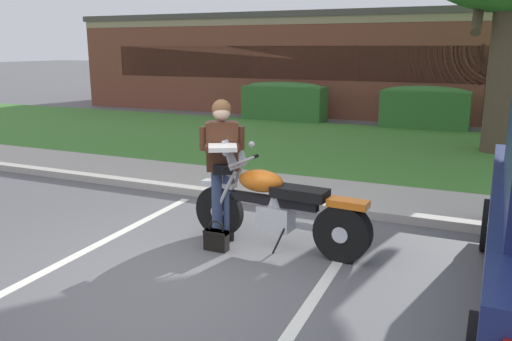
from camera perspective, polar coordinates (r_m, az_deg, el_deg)
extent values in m
plane|color=#565659|center=(5.49, -6.82, -11.53)|extent=(140.00, 140.00, 0.00)
cube|color=#ADA89E|center=(7.74, 3.45, -3.54)|extent=(60.00, 0.20, 0.12)
cube|color=#ADA89E|center=(8.52, 5.49, -2.15)|extent=(60.00, 1.50, 0.08)
cube|color=#3D752D|center=(12.40, 11.68, 2.46)|extent=(60.00, 6.74, 0.06)
cube|color=silver|center=(6.49, -17.57, -8.05)|extent=(0.24, 4.40, 0.01)
cube|color=silver|center=(5.19, 6.74, -13.06)|extent=(0.24, 4.40, 0.01)
cylinder|color=black|center=(6.51, -4.01, -4.44)|extent=(0.65, 0.15, 0.64)
cylinder|color=silver|center=(6.51, -4.01, -4.44)|extent=(0.19, 0.13, 0.18)
cylinder|color=black|center=(5.84, 9.41, -6.69)|extent=(0.65, 0.23, 0.64)
cylinder|color=silver|center=(5.84, 9.41, -6.69)|extent=(0.19, 0.21, 0.18)
cube|color=silver|center=(6.41, -4.06, -1.46)|extent=(0.45, 0.17, 0.06)
cube|color=orange|center=(5.72, 10.02, -3.56)|extent=(0.45, 0.23, 0.08)
cylinder|color=silver|center=(6.29, -3.40, -2.40)|extent=(0.31, 0.07, 0.58)
cylinder|color=silver|center=(6.43, -2.64, -2.06)|extent=(0.31, 0.07, 0.58)
sphere|color=silver|center=(6.28, -2.76, 0.00)|extent=(0.17, 0.17, 0.17)
cylinder|color=silver|center=(6.18, -1.67, 0.94)|extent=(0.09, 0.72, 0.03)
cylinder|color=black|center=(5.88, -3.44, 0.29)|extent=(0.05, 0.10, 0.04)
cylinder|color=black|center=(6.49, -0.06, 1.54)|extent=(0.05, 0.10, 0.04)
sphere|color=silver|center=(5.91, -3.32, 1.93)|extent=(0.08, 0.08, 0.08)
sphere|color=silver|center=(6.41, -0.48, 2.86)|extent=(0.08, 0.08, 0.08)
cube|color=#B2BCC6|center=(6.20, -2.31, 1.92)|extent=(0.17, 0.37, 0.35)
cube|color=black|center=(6.08, 1.93, -3.33)|extent=(1.10, 0.19, 0.10)
ellipsoid|color=orange|center=(6.10, 0.52, -1.13)|extent=(0.58, 0.36, 0.26)
cube|color=black|center=(5.91, 4.80, -2.45)|extent=(0.66, 0.33, 0.12)
cube|color=silver|center=(6.13, 2.16, -5.16)|extent=(0.42, 0.27, 0.28)
cylinder|color=silver|center=(6.09, 1.89, -3.68)|extent=(0.18, 0.13, 0.21)
cylinder|color=silver|center=(6.07, 2.47, -3.77)|extent=(0.18, 0.13, 0.21)
cylinder|color=silver|center=(6.14, 5.85, -6.18)|extent=(0.60, 0.13, 0.08)
cylinder|color=silver|center=(6.07, 7.60, -6.46)|extent=(0.60, 0.13, 0.08)
cylinder|color=black|center=(6.01, 2.49, -7.65)|extent=(0.13, 0.11, 0.30)
cube|color=black|center=(6.51, -2.94, -6.92)|extent=(0.21, 0.26, 0.10)
cube|color=black|center=(6.51, -4.18, -6.95)|extent=(0.21, 0.26, 0.10)
cylinder|color=navy|center=(6.41, -2.99, -3.67)|extent=(0.14, 0.14, 0.86)
cylinder|color=navy|center=(6.41, -4.24, -3.70)|extent=(0.14, 0.14, 0.86)
cube|color=#4C2819|center=(6.24, -3.71, 2.65)|extent=(0.44, 0.38, 0.58)
cube|color=#4C2819|center=(6.19, -3.75, 5.11)|extent=(0.36, 0.32, 0.06)
sphere|color=beige|center=(6.18, -3.77, 6.40)|extent=(0.21, 0.21, 0.21)
sphere|color=brown|center=(6.19, -3.78, 6.69)|extent=(0.23, 0.23, 0.23)
cube|color=black|center=(6.16, -3.65, 0.15)|extent=(0.24, 0.19, 0.12)
cylinder|color=#4C2819|center=(6.08, -2.17, 2.59)|extent=(0.24, 0.34, 0.09)
cylinder|color=#4C2819|center=(6.08, -5.19, 2.53)|extent=(0.24, 0.34, 0.09)
cylinder|color=#4C2819|center=(6.21, -1.69, 3.56)|extent=(0.10, 0.10, 0.28)
cylinder|color=#4C2819|center=(6.20, -5.76, 3.49)|extent=(0.10, 0.10, 0.28)
cube|color=white|center=(5.94, -3.66, 2.50)|extent=(0.44, 0.44, 0.05)
cube|color=black|center=(6.12, -4.34, -7.59)|extent=(0.28, 0.12, 0.24)
cube|color=black|center=(6.08, -4.38, -6.73)|extent=(0.28, 0.13, 0.04)
torus|color=black|center=(6.07, -4.36, -6.36)|extent=(0.20, 0.02, 0.20)
cube|color=black|center=(4.78, 26.05, 2.08)|extent=(0.07, 2.73, 0.55)
cylinder|color=black|center=(6.62, 24.40, -5.50)|extent=(0.25, 0.60, 0.60)
cylinder|color=#4C3D2D|center=(12.48, 25.17, 8.92)|extent=(0.60, 0.60, 3.24)
cylinder|color=#4C3D2D|center=(12.50, 23.14, 16.12)|extent=(0.21, 1.30, 1.25)
cube|color=#336B2D|center=(16.74, 3.09, 7.26)|extent=(2.61, 0.90, 1.10)
ellipsoid|color=#336B2D|center=(16.69, 3.12, 9.14)|extent=(2.48, 0.84, 0.28)
cube|color=#336B2D|center=(15.72, 17.89, 6.25)|extent=(2.42, 0.90, 1.10)
ellipsoid|color=#336B2D|center=(15.67, 18.04, 8.25)|extent=(2.30, 0.84, 0.28)
cube|color=brown|center=(21.56, 13.71, 11.14)|extent=(21.49, 9.10, 3.27)
cube|color=#998466|center=(17.16, 11.04, 15.88)|extent=(21.49, 0.10, 0.24)
cube|color=#4C4742|center=(21.58, 13.97, 15.74)|extent=(21.71, 9.19, 0.20)
cube|color=#1E282D|center=(17.14, 10.83, 11.37)|extent=(18.27, 0.06, 1.10)
cube|color=brown|center=(20.15, -10.25, 11.65)|extent=(0.08, 0.04, 1.20)
cube|color=brown|center=(18.34, -0.57, 11.71)|extent=(0.08, 0.04, 1.20)
cube|color=brown|center=(17.13, 10.82, 11.37)|extent=(0.08, 0.04, 1.20)
cube|color=brown|center=(16.65, 23.33, 10.50)|extent=(0.08, 0.04, 1.20)
cube|color=#473323|center=(16.70, 25.32, 7.73)|extent=(1.00, 0.08, 2.10)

